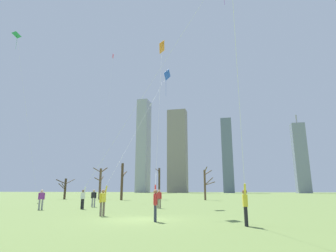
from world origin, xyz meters
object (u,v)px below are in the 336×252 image
(kite_flyer_midfield_left_blue, at_px, (127,153))
(bare_tree_far_right_edge, at_px, (159,182))
(kite_flyer_midfield_right_purple, at_px, (115,146))
(distant_kite_drifting_right_pink, at_px, (111,71))
(bare_tree_left_of_center, at_px, (206,183))
(kite_flyer_far_back_red, at_px, (239,105))
(bare_tree_leftmost, at_px, (122,180))
(bare_tree_rightmost, at_px, (65,188))
(distant_kite_high_overhead_green, at_px, (18,49))
(bystander_strolling_midfield, at_px, (159,198))
(bystander_far_off_by_trees, at_px, (41,198))
(kite_flyer_midfield_center_orange, at_px, (158,151))
(bare_tree_center, at_px, (100,182))
(bystander_watching_nearby, at_px, (94,197))

(kite_flyer_midfield_left_blue, distance_m, bare_tree_far_right_edge, 27.79)
(kite_flyer_midfield_right_purple, xyz_separation_m, distant_kite_drifting_right_pink, (-10.94, 21.39, 17.29))
(bare_tree_left_of_center, distance_m, bare_tree_far_right_edge, 8.20)
(kite_flyer_far_back_red, relative_size, bare_tree_leftmost, 3.14)
(kite_flyer_midfield_right_purple, height_order, bare_tree_rightmost, kite_flyer_midfield_right_purple)
(kite_flyer_far_back_red, xyz_separation_m, distant_kite_high_overhead_green, (-24.34, 13.82, 12.88))
(bystander_strolling_midfield, height_order, bystander_far_off_by_trees, same)
(kite_flyer_midfield_center_orange, xyz_separation_m, bystander_strolling_midfield, (-2.20, 8.63, -2.99))
(kite_flyer_midfield_left_blue, bearing_deg, bare_tree_center, 120.32)
(bare_tree_leftmost, height_order, bare_tree_rightmost, bare_tree_leftmost)
(distant_kite_drifting_right_pink, relative_size, bare_tree_leftmost, 4.36)
(bystander_strolling_midfield, xyz_separation_m, distant_kite_drifting_right_pink, (-13.86, 17.90, 21.56))
(bare_tree_left_of_center, bearing_deg, kite_flyer_midfield_left_blue, -97.28)
(distant_kite_drifting_right_pink, bearing_deg, bystander_watching_nearby, -67.52)
(kite_flyer_midfield_left_blue, relative_size, distant_kite_drifting_right_pink, 0.60)
(kite_flyer_midfield_right_purple, height_order, distant_kite_high_overhead_green, distant_kite_high_overhead_green)
(bare_tree_center, bearing_deg, bare_tree_left_of_center, -0.55)
(bystander_watching_nearby, height_order, distant_kite_high_overhead_green, distant_kite_high_overhead_green)
(kite_flyer_midfield_right_purple, distance_m, kite_flyer_midfield_left_blue, 2.27)
(kite_flyer_midfield_left_blue, bearing_deg, bystander_far_off_by_trees, 174.09)
(bystander_watching_nearby, distance_m, distant_kite_high_overhead_green, 20.05)
(bystander_strolling_midfield, bearing_deg, kite_flyer_midfield_right_purple, -129.90)
(bystander_strolling_midfield, xyz_separation_m, bare_tree_far_right_edge, (-6.04, 22.52, 2.07))
(distant_kite_high_overhead_green, relative_size, bare_tree_rightmost, 5.54)
(kite_flyer_far_back_red, bearing_deg, bare_tree_rightmost, 131.39)
(kite_flyer_midfield_center_orange, height_order, bare_tree_center, kite_flyer_midfield_center_orange)
(bare_tree_center, height_order, bare_tree_far_right_edge, bare_tree_center)
(kite_flyer_far_back_red, height_order, bare_tree_far_right_edge, kite_flyer_far_back_red)
(bare_tree_rightmost, bearing_deg, bystander_far_off_by_trees, -60.27)
(bystander_watching_nearby, height_order, bystander_far_off_by_trees, same)
(kite_flyer_midfield_center_orange, height_order, bare_tree_leftmost, kite_flyer_midfield_center_orange)
(kite_flyer_far_back_red, relative_size, kite_flyer_midfield_right_purple, 1.00)
(kite_flyer_midfield_left_blue, bearing_deg, bystander_watching_nearby, 135.79)
(kite_flyer_midfield_center_orange, distance_m, distant_kite_high_overhead_green, 25.60)
(bystander_far_off_by_trees, relative_size, bare_tree_leftmost, 0.27)
(kite_flyer_midfield_left_blue, relative_size, kite_flyer_midfield_center_orange, 1.06)
(bystander_far_off_by_trees, distance_m, bare_tree_leftmost, 22.77)
(kite_flyer_midfield_right_purple, bearing_deg, bare_tree_left_of_center, 78.68)
(kite_flyer_midfield_left_blue, height_order, distant_kite_high_overhead_green, distant_kite_high_overhead_green)
(bare_tree_leftmost, bearing_deg, kite_flyer_midfield_left_blue, -66.80)
(bare_tree_center, bearing_deg, kite_flyer_far_back_red, -56.13)
(kite_flyer_midfield_left_blue, distance_m, bystander_watching_nearby, 8.19)
(bare_tree_far_right_edge, bearing_deg, bystander_far_off_by_trees, -96.42)
(bare_tree_left_of_center, height_order, bare_tree_far_right_edge, bare_tree_far_right_edge)
(bystander_watching_nearby, height_order, bare_tree_rightmost, bare_tree_rightmost)
(distant_kite_high_overhead_green, height_order, bare_tree_leftmost, distant_kite_high_overhead_green)
(kite_flyer_far_back_red, bearing_deg, bystander_far_off_by_trees, 148.95)
(bare_tree_far_right_edge, bearing_deg, distant_kite_high_overhead_green, -116.98)
(bystander_watching_nearby, height_order, bare_tree_far_right_edge, bare_tree_far_right_edge)
(bare_tree_left_of_center, xyz_separation_m, bare_tree_far_right_edge, (-8.14, 0.96, 0.22))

